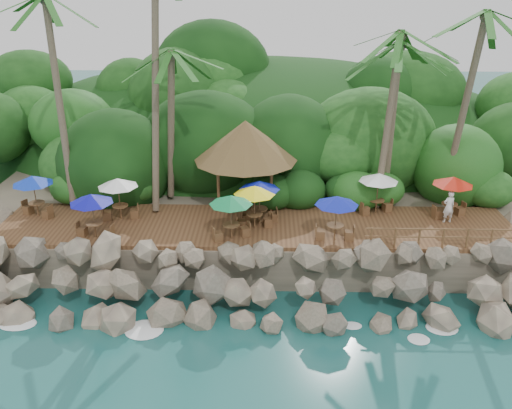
{
  "coord_description": "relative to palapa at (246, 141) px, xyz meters",
  "views": [
    {
      "loc": [
        0.55,
        -18.34,
        13.76
      ],
      "look_at": [
        0.0,
        6.0,
        3.4
      ],
      "focal_mm": 37.18,
      "sensor_mm": 36.0,
      "label": 1
    }
  ],
  "objects": [
    {
      "name": "jungle_foliage",
      "position": [
        0.63,
        5.87,
        -5.79
      ],
      "size": [
        44.0,
        16.0,
        12.0
      ],
      "primitive_type": null,
      "color": "#143811",
      "rests_on": "ground"
    },
    {
      "name": "palms",
      "position": [
        1.37,
        -0.23,
        6.34
      ],
      "size": [
        26.84,
        6.81,
        13.74
      ],
      "color": "brown",
      "rests_on": "ground"
    },
    {
      "name": "waiter",
      "position": [
        10.39,
        -2.62,
        -2.64
      ],
      "size": [
        0.7,
        0.54,
        1.7
      ],
      "primitive_type": "imported",
      "rotation": [
        0.0,
        0.0,
        3.38
      ],
      "color": "white",
      "rests_on": "terrace"
    },
    {
      "name": "foam_line",
      "position": [
        0.63,
        -8.83,
        -5.76
      ],
      "size": [
        25.2,
        0.8,
        0.06
      ],
      "color": "white",
      "rests_on": "ground"
    },
    {
      "name": "ground",
      "position": [
        0.63,
        -9.13,
        -5.79
      ],
      "size": [
        140.0,
        140.0,
        0.0
      ],
      "primitive_type": "plane",
      "color": "#19514F",
      "rests_on": "ground"
    },
    {
      "name": "jungle_hill",
      "position": [
        0.63,
        14.37,
        -5.79
      ],
      "size": [
        44.8,
        28.0,
        15.4
      ],
      "primitive_type": "ellipsoid",
      "color": "#143811",
      "rests_on": "ground"
    },
    {
      "name": "land_base",
      "position": [
        0.63,
        6.87,
        -4.74
      ],
      "size": [
        32.0,
        25.2,
        2.1
      ],
      "primitive_type": "cube",
      "color": "gray",
      "rests_on": "ground"
    },
    {
      "name": "dining_clusters",
      "position": [
        -0.15,
        -3.2,
        -1.64
      ],
      "size": [
        23.58,
        5.26,
        2.23
      ],
      "color": "brown",
      "rests_on": "terrace"
    },
    {
      "name": "terrace",
      "position": [
        0.63,
        -3.13,
        -3.59
      ],
      "size": [
        26.0,
        5.0,
        0.2
      ],
      "primitive_type": "cube",
      "color": "brown",
      "rests_on": "land_base"
    },
    {
      "name": "railing",
      "position": [
        9.86,
        -5.48,
        -2.89
      ],
      "size": [
        8.3,
        0.1,
        1.0
      ],
      "color": "brown",
      "rests_on": "terrace"
    },
    {
      "name": "seawall",
      "position": [
        0.63,
        -7.13,
        -4.64
      ],
      "size": [
        29.0,
        4.0,
        2.3
      ],
      "primitive_type": null,
      "color": "gray",
      "rests_on": "ground"
    },
    {
      "name": "palapa",
      "position": [
        0.0,
        0.0,
        0.0
      ],
      "size": [
        5.64,
        5.64,
        4.6
      ],
      "color": "brown",
      "rests_on": "ground"
    }
  ]
}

